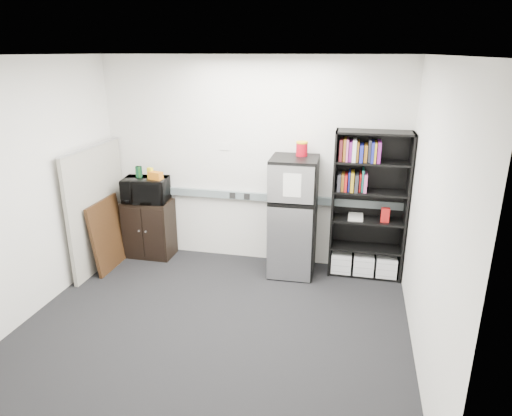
% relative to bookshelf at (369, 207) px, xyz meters
% --- Properties ---
extents(floor, '(4.00, 4.00, 0.00)m').
position_rel_bookshelf_xyz_m(floor, '(-1.53, -1.57, -0.91)').
color(floor, black).
rests_on(floor, ground).
extents(wall_back, '(4.00, 0.02, 2.70)m').
position_rel_bookshelf_xyz_m(wall_back, '(-1.53, 0.18, 0.44)').
color(wall_back, silver).
rests_on(wall_back, floor).
extents(wall_right, '(0.02, 3.50, 2.70)m').
position_rel_bookshelf_xyz_m(wall_right, '(0.47, -1.57, 0.44)').
color(wall_right, silver).
rests_on(wall_right, floor).
extents(wall_left, '(0.02, 3.50, 2.70)m').
position_rel_bookshelf_xyz_m(wall_left, '(-3.53, -1.57, 0.44)').
color(wall_left, silver).
rests_on(wall_left, floor).
extents(ceiling, '(4.00, 3.50, 0.02)m').
position_rel_bookshelf_xyz_m(ceiling, '(-1.53, -1.57, 1.79)').
color(ceiling, white).
rests_on(ceiling, wall_back).
extents(electrical_raceway, '(3.92, 0.05, 0.10)m').
position_rel_bookshelf_xyz_m(electrical_raceway, '(-1.53, 0.15, -0.01)').
color(electrical_raceway, slate).
rests_on(electrical_raceway, wall_back).
extents(wall_note, '(0.14, 0.00, 0.10)m').
position_rel_bookshelf_xyz_m(wall_note, '(-1.88, 0.18, 0.64)').
color(wall_note, white).
rests_on(wall_note, wall_back).
extents(bookshelf, '(0.90, 0.34, 1.85)m').
position_rel_bookshelf_xyz_m(bookshelf, '(0.00, 0.00, 0.00)').
color(bookshelf, black).
rests_on(bookshelf, floor).
extents(cubicle_partition, '(0.06, 1.30, 1.62)m').
position_rel_bookshelf_xyz_m(cubicle_partition, '(-3.43, -0.49, -0.10)').
color(cubicle_partition, gray).
rests_on(cubicle_partition, floor).
extents(cabinet, '(0.64, 0.43, 0.80)m').
position_rel_bookshelf_xyz_m(cabinet, '(-2.93, -0.06, -0.51)').
color(cabinet, black).
rests_on(cabinet, floor).
extents(microwave, '(0.63, 0.47, 0.32)m').
position_rel_bookshelf_xyz_m(microwave, '(-2.93, -0.08, 0.05)').
color(microwave, black).
rests_on(microwave, cabinet).
extents(snack_box_a, '(0.08, 0.06, 0.15)m').
position_rel_bookshelf_xyz_m(snack_box_a, '(-3.03, -0.05, 0.29)').
color(snack_box_a, '#1B5F21').
rests_on(snack_box_a, microwave).
extents(snack_box_b, '(0.08, 0.07, 0.15)m').
position_rel_bookshelf_xyz_m(snack_box_b, '(-3.02, -0.05, 0.29)').
color(snack_box_b, '#0B331E').
rests_on(snack_box_b, microwave).
extents(snack_box_c, '(0.08, 0.07, 0.14)m').
position_rel_bookshelf_xyz_m(snack_box_c, '(-2.86, -0.05, 0.28)').
color(snack_box_c, yellow).
rests_on(snack_box_c, microwave).
extents(snack_bag, '(0.20, 0.14, 0.10)m').
position_rel_bookshelf_xyz_m(snack_bag, '(-2.77, -0.10, 0.26)').
color(snack_bag, '#CB6C14').
rests_on(snack_bag, microwave).
extents(refrigerator, '(0.58, 0.61, 1.52)m').
position_rel_bookshelf_xyz_m(refrigerator, '(-0.92, -0.14, -0.15)').
color(refrigerator, black).
rests_on(refrigerator, floor).
extents(coffee_can, '(0.14, 0.14, 0.19)m').
position_rel_bookshelf_xyz_m(coffee_can, '(-0.85, -0.02, 0.70)').
color(coffee_can, '#AF0817').
rests_on(coffee_can, refrigerator).
extents(framed_poster, '(0.15, 0.72, 0.92)m').
position_rel_bookshelf_xyz_m(framed_poster, '(-3.30, -0.52, -0.45)').
color(framed_poster, '#311D0D').
rests_on(framed_poster, floor).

